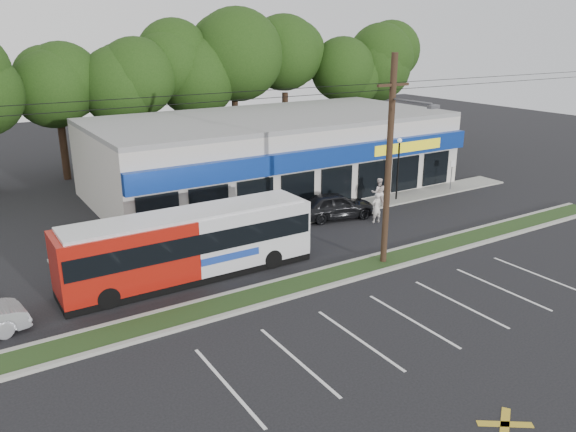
% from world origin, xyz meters
% --- Properties ---
extents(ground, '(120.00, 120.00, 0.00)m').
position_xyz_m(ground, '(0.00, 0.00, 0.00)').
color(ground, black).
rests_on(ground, ground).
extents(grass_strip, '(40.00, 1.60, 0.12)m').
position_xyz_m(grass_strip, '(0.00, 1.00, 0.06)').
color(grass_strip, '#1E3114').
rests_on(grass_strip, ground).
extents(curb_south, '(40.00, 0.25, 0.14)m').
position_xyz_m(curb_south, '(0.00, 0.15, 0.07)').
color(curb_south, '#9E9E93').
rests_on(curb_south, ground).
extents(curb_north, '(40.00, 0.25, 0.14)m').
position_xyz_m(curb_north, '(0.00, 1.85, 0.07)').
color(curb_north, '#9E9E93').
rests_on(curb_north, ground).
extents(sidewalk, '(32.00, 2.20, 0.10)m').
position_xyz_m(sidewalk, '(5.00, 9.00, 0.05)').
color(sidewalk, '#9E9E93').
rests_on(sidewalk, ground).
extents(strip_mall, '(25.00, 12.55, 5.30)m').
position_xyz_m(strip_mall, '(5.50, 15.91, 2.65)').
color(strip_mall, '#BAB4AC').
rests_on(strip_mall, ground).
extents(utility_pole, '(50.00, 2.77, 10.00)m').
position_xyz_m(utility_pole, '(2.83, 0.93, 5.41)').
color(utility_pole, black).
rests_on(utility_pole, ground).
extents(lamp_post, '(0.30, 0.30, 4.25)m').
position_xyz_m(lamp_post, '(11.00, 8.80, 2.67)').
color(lamp_post, black).
rests_on(lamp_post, ground).
extents(sign_post, '(0.45, 0.10, 2.23)m').
position_xyz_m(sign_post, '(16.00, 8.57, 1.56)').
color(sign_post, '#59595E').
rests_on(sign_post, ground).
extents(tree_line, '(46.76, 6.76, 11.83)m').
position_xyz_m(tree_line, '(4.00, 26.00, 8.42)').
color(tree_line, black).
rests_on(tree_line, ground).
extents(metrobus, '(11.76, 2.52, 3.16)m').
position_xyz_m(metrobus, '(-5.65, 4.50, 1.67)').
color(metrobus, '#A2150C').
rests_on(metrobus, ground).
extents(car_dark, '(5.08, 2.88, 1.63)m').
position_xyz_m(car_dark, '(5.21, 7.93, 0.82)').
color(car_dark, black).
rests_on(car_dark, ground).
extents(pedestrian_a, '(0.70, 0.49, 1.83)m').
position_xyz_m(pedestrian_a, '(6.80, 6.00, 0.91)').
color(pedestrian_a, silver).
rests_on(pedestrian_a, ground).
extents(pedestrian_b, '(1.17, 1.08, 1.92)m').
position_xyz_m(pedestrian_b, '(9.00, 8.36, 0.96)').
color(pedestrian_b, silver).
rests_on(pedestrian_b, ground).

